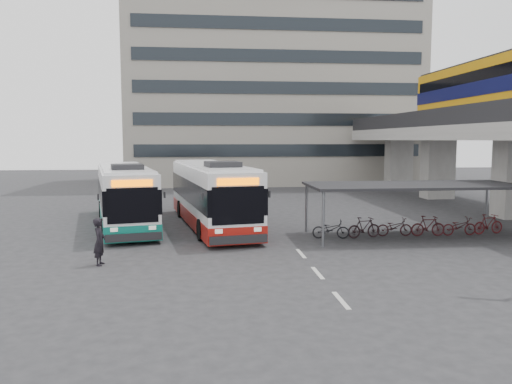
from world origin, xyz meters
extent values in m
plane|color=#28282B|center=(0.00, 0.00, 0.00)|extent=(120.00, 120.00, 0.00)
cube|color=gray|center=(17.00, 18.00, 2.30)|extent=(2.20, 1.60, 4.60)
cube|color=gray|center=(17.00, 26.00, 2.30)|extent=(2.20, 1.60, 4.60)
cube|color=gray|center=(17.00, 12.00, 5.05)|extent=(8.00, 32.00, 0.90)
cube|color=black|center=(13.25, 12.00, 6.05)|extent=(0.35, 32.00, 1.10)
cube|color=#C4840B|center=(17.00, 8.87, 7.60)|extent=(2.90, 20.00, 3.90)
cube|color=#0A0C38|center=(17.00, 8.87, 7.80)|extent=(2.98, 20.02, 0.90)
cylinder|color=#595B60|center=(3.70, 4.80, 1.20)|extent=(0.12, 0.12, 2.40)
cylinder|color=#595B60|center=(13.30, 4.80, 1.20)|extent=(0.12, 0.12, 2.40)
cylinder|color=#595B60|center=(3.70, 1.20, 1.20)|extent=(0.12, 0.12, 2.40)
cube|color=black|center=(8.50, 3.00, 2.48)|extent=(10.00, 4.00, 0.12)
imported|color=black|center=(4.50, 3.00, 0.45)|extent=(1.71, 0.60, 0.90)
imported|color=black|center=(6.10, 3.00, 0.50)|extent=(1.66, 0.47, 1.00)
imported|color=black|center=(7.70, 3.00, 0.45)|extent=(1.72, 0.60, 0.90)
imported|color=black|center=(9.30, 3.00, 0.50)|extent=(1.66, 0.47, 1.00)
imported|color=#350C0F|center=(10.90, 3.00, 0.45)|extent=(1.71, 0.60, 0.90)
imported|color=#3F0C0F|center=(12.50, 3.00, 0.50)|extent=(1.66, 0.47, 1.00)
cube|color=gray|center=(6.00, 36.00, 12.50)|extent=(30.00, 15.00, 25.00)
cube|color=beige|center=(2.50, -6.00, 0.01)|extent=(0.15, 1.60, 0.01)
cube|color=beige|center=(2.50, -3.00, 0.01)|extent=(0.15, 1.60, 0.01)
cube|color=beige|center=(2.50, 0.00, 0.01)|extent=(0.15, 1.60, 0.01)
cube|color=white|center=(-1.05, 7.12, 1.85)|extent=(4.66, 12.40, 2.78)
cube|color=maroon|center=(-1.05, 7.12, 0.56)|extent=(4.70, 12.45, 0.76)
cube|color=black|center=(-1.05, 7.12, 1.97)|extent=(4.72, 12.43, 1.16)
cube|color=#EF6400|center=(0.01, 1.14, 2.88)|extent=(1.79, 0.39, 0.30)
cube|color=black|center=(-0.52, 4.13, 3.46)|extent=(1.81, 1.86, 0.28)
cylinder|color=black|center=(-1.56, 3.08, 0.51)|extent=(0.48, 1.05, 1.01)
cylinder|color=black|center=(-0.45, 10.68, 0.51)|extent=(0.48, 1.05, 1.01)
cube|color=white|center=(-5.75, 7.89, 1.77)|extent=(4.90, 11.90, 2.67)
cube|color=#0B6A5A|center=(-5.75, 7.89, 0.53)|extent=(4.95, 11.94, 0.73)
cube|color=black|center=(-5.75, 7.89, 1.89)|extent=(4.97, 11.93, 1.12)
cube|color=#EF6400|center=(-4.50, 2.21, 2.76)|extent=(1.71, 0.45, 0.29)
cube|color=black|center=(-5.13, 5.05, 3.32)|extent=(1.78, 1.83, 0.27)
cylinder|color=black|center=(-6.08, 4.01, 0.48)|extent=(0.49, 1.01, 0.97)
cylinder|color=black|center=(-5.31, 11.32, 0.48)|extent=(0.49, 1.01, 0.97)
imported|color=black|center=(-5.29, -1.04, 0.88)|extent=(0.46, 0.66, 1.76)
camera|label=1|loc=(-1.42, -19.69, 4.64)|focal=35.00mm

